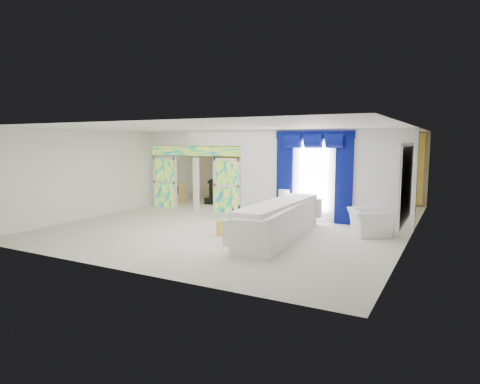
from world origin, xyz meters
The scene contains 22 objects.
floor centered at (0.00, 0.00, 0.00)m, with size 12.00×12.00×0.00m, color #B7AF9E.
dividing_wall centered at (2.15, 1.00, 1.50)m, with size 5.70×0.18×3.00m, color white.
dividing_header centered at (-2.85, 1.00, 2.73)m, with size 4.30×0.18×0.55m, color white.
stained_panel_left centered at (-4.28, 1.00, 1.00)m, with size 0.95×0.04×2.00m, color #994C3F.
stained_panel_right centered at (-1.42, 1.00, 1.00)m, with size 0.95×0.04×2.00m, color #994C3F.
stained_transom centered at (-2.85, 1.00, 2.25)m, with size 4.00×0.05×0.35m, color #994C3F.
window_pane centered at (1.90, 0.90, 1.45)m, with size 1.00×0.02×2.30m, color white.
blue_drape_left centered at (0.90, 0.87, 1.40)m, with size 0.55×0.10×2.80m, color #030547.
blue_drape_right centered at (2.90, 0.87, 1.40)m, with size 0.55×0.10×2.80m, color #030547.
blue_pelmet centered at (1.90, 0.87, 2.82)m, with size 2.60×0.12×0.25m, color #030547.
wall_mirror centered at (4.94, -1.00, 1.55)m, with size 0.04×2.70×1.90m, color white.
gold_curtains centered at (0.00, 5.90, 1.50)m, with size 9.70×0.12×2.90m, color #B0812A.
white_sofa centered at (1.84, -1.76, 0.43)m, with size 0.97×4.50×0.86m, color white.
coffee_table centered at (0.49, -1.46, 0.21)m, with size 0.63×1.88×0.42m, color gold.
console_table centered at (1.24, 0.74, 0.21)m, with size 1.28×0.40×0.43m, color white.
table_lamp centered at (0.94, 0.74, 0.72)m, with size 0.36×0.36×0.58m, color white.
armchair centered at (3.92, -0.34, 0.36)m, with size 1.12×0.98×0.73m, color white.
grand_piano centered at (-2.88, 4.11, 0.49)m, with size 1.47×1.92×0.97m, color black.
piano_bench centered at (-2.88, 2.51, 0.14)m, with size 0.82×0.32×0.27m, color black.
tv_console centered at (-4.44, 2.03, 0.44)m, with size 0.60×0.55×0.87m, color tan.
chandelier centered at (-2.30, 3.40, 2.65)m, with size 0.60×0.60×0.60m, color gold.
decanters centered at (0.50, -1.51, 0.52)m, with size 0.23×1.16×0.29m.
Camera 1 is at (6.08, -12.04, 2.60)m, focal length 30.87 mm.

